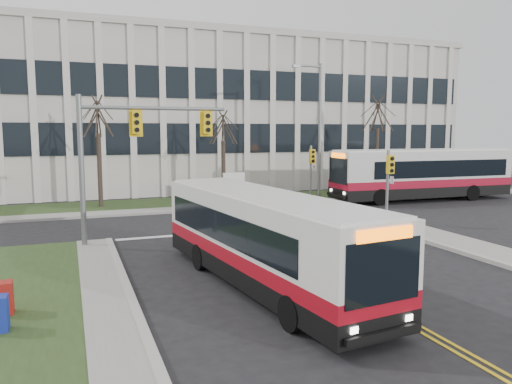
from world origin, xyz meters
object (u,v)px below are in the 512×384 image
object	(u,v)px
directory_sign	(234,185)
bus_cross	(422,175)
bus_main	(263,241)
newspaper_box_red	(3,300)
streetlight	(318,124)

from	to	relation	value
directory_sign	bus_cross	size ratio (longest dim) A/B	0.16
bus_main	newspaper_box_red	bearing A→B (deg)	174.06
bus_main	bus_cross	distance (m)	22.35
streetlight	directory_sign	world-z (taller)	streetlight
streetlight	directory_sign	bearing A→B (deg)	166.77
bus_cross	newspaper_box_red	bearing A→B (deg)	-57.49
bus_main	newspaper_box_red	xyz separation A→B (m)	(-7.18, -0.11, -0.94)
streetlight	newspaper_box_red	xyz separation A→B (m)	(-17.53, -16.44, -4.72)
bus_cross	bus_main	bearing A→B (deg)	-48.45
bus_main	bus_cross	size ratio (longest dim) A/B	0.83
bus_main	newspaper_box_red	world-z (taller)	bus_main
streetlight	bus_cross	size ratio (longest dim) A/B	0.72
newspaper_box_red	streetlight	bearing A→B (deg)	41.19
streetlight	newspaper_box_red	size ratio (longest dim) A/B	9.68
bus_main	newspaper_box_red	size ratio (longest dim) A/B	11.21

